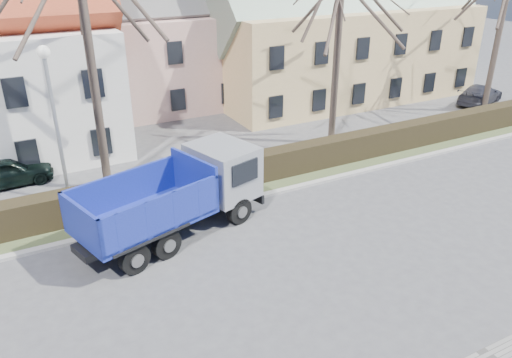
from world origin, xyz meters
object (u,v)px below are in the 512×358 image
dump_truck (166,201)px  streetlight (58,134)px  cart_frame (88,231)px  parked_car_b (480,94)px  parked_car_a (6,172)px

dump_truck → streetlight: (-2.88, 3.57, 1.88)m
cart_frame → parked_car_b: (26.81, 5.34, 0.28)m
parked_car_b → parked_car_a: bearing=68.1°
dump_truck → parked_car_a: 8.99m
dump_truck → cart_frame: (-2.69, 1.11, -1.11)m
dump_truck → streetlight: streetlight is taller
streetlight → parked_car_a: streetlight is taller
cart_frame → parked_car_b: parked_car_b is taller
dump_truck → streetlight: size_ratio=1.10×
cart_frame → parked_car_b: size_ratio=0.18×
streetlight → cart_frame: (0.20, -2.46, -2.99)m
cart_frame → parked_car_b: bearing=11.3°
streetlight → cart_frame: 3.87m
cart_frame → parked_car_a: size_ratio=0.20×
streetlight → dump_truck: bearing=-51.1°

